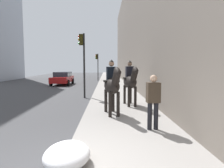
{
  "coord_description": "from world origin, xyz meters",
  "views": [
    {
      "loc": [
        -3.64,
        -0.93,
        2.09
      ],
      "look_at": [
        4.0,
        -1.16,
        1.4
      ],
      "focal_mm": 32.05,
      "sensor_mm": 36.0,
      "label": 1
    }
  ],
  "objects_px": {
    "traffic_light_near_curb": "(83,55)",
    "car_near_lane": "(63,78)",
    "mounted_horse_far": "(130,81)",
    "traffic_light_far_curb": "(97,63)",
    "mounted_horse_near": "(112,85)",
    "pedestrian_greeting": "(153,98)"
  },
  "relations": [
    {
      "from": "traffic_light_far_curb",
      "to": "mounted_horse_far",
      "type": "bearing_deg",
      "value": -172.41
    },
    {
      "from": "mounted_horse_far",
      "to": "pedestrian_greeting",
      "type": "bearing_deg",
      "value": -4.27
    },
    {
      "from": "pedestrian_greeting",
      "to": "traffic_light_far_curb",
      "type": "xyz_separation_m",
      "value": [
        22.06,
        2.67,
        1.45
      ]
    },
    {
      "from": "mounted_horse_far",
      "to": "traffic_light_near_curb",
      "type": "relative_size",
      "value": 0.54
    },
    {
      "from": "pedestrian_greeting",
      "to": "traffic_light_near_curb",
      "type": "bearing_deg",
      "value": 18.59
    },
    {
      "from": "mounted_horse_near",
      "to": "traffic_light_near_curb",
      "type": "bearing_deg",
      "value": -171.49
    },
    {
      "from": "pedestrian_greeting",
      "to": "traffic_light_far_curb",
      "type": "distance_m",
      "value": 22.26
    },
    {
      "from": "mounted_horse_far",
      "to": "car_near_lane",
      "type": "distance_m",
      "value": 13.88
    },
    {
      "from": "mounted_horse_near",
      "to": "traffic_light_near_curb",
      "type": "relative_size",
      "value": 0.53
    },
    {
      "from": "pedestrian_greeting",
      "to": "traffic_light_near_curb",
      "type": "height_order",
      "value": "traffic_light_near_curb"
    },
    {
      "from": "pedestrian_greeting",
      "to": "traffic_light_far_curb",
      "type": "height_order",
      "value": "traffic_light_far_curb"
    },
    {
      "from": "mounted_horse_near",
      "to": "traffic_light_far_curb",
      "type": "bearing_deg",
      "value": 173.66
    },
    {
      "from": "car_near_lane",
      "to": "traffic_light_near_curb",
      "type": "xyz_separation_m",
      "value": [
        -9.29,
        -3.34,
        2.01
      ]
    },
    {
      "from": "traffic_light_near_curb",
      "to": "car_near_lane",
      "type": "bearing_deg",
      "value": 19.78
    },
    {
      "from": "car_near_lane",
      "to": "pedestrian_greeting",
      "type": "bearing_deg",
      "value": 21.48
    },
    {
      "from": "mounted_horse_far",
      "to": "traffic_light_near_curb",
      "type": "distance_m",
      "value": 4.42
    },
    {
      "from": "car_near_lane",
      "to": "traffic_light_far_curb",
      "type": "xyz_separation_m",
      "value": [
        5.73,
        -3.62,
        1.78
      ]
    },
    {
      "from": "pedestrian_greeting",
      "to": "traffic_light_far_curb",
      "type": "bearing_deg",
      "value": 2.74
    },
    {
      "from": "mounted_horse_near",
      "to": "pedestrian_greeting",
      "type": "distance_m",
      "value": 2.32
    },
    {
      "from": "mounted_horse_near",
      "to": "car_near_lane",
      "type": "distance_m",
      "value": 15.24
    },
    {
      "from": "pedestrian_greeting",
      "to": "mounted_horse_near",
      "type": "bearing_deg",
      "value": 27.25
    },
    {
      "from": "mounted_horse_near",
      "to": "traffic_light_near_curb",
      "type": "xyz_separation_m",
      "value": [
        5.06,
        1.74,
        1.44
      ]
    }
  ]
}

